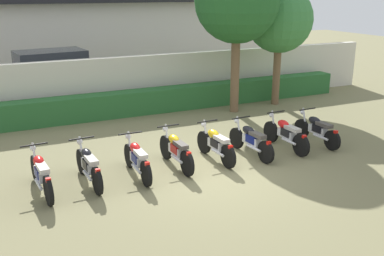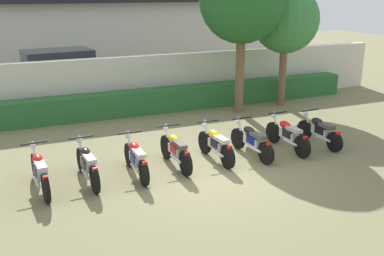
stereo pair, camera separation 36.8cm
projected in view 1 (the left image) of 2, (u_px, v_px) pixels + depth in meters
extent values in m
plane|color=olive|center=(209.00, 174.00, 10.85)|extent=(60.00, 60.00, 0.00)
cube|color=silver|center=(68.00, 5.00, 24.24)|extent=(22.93, 6.00, 6.93)
cube|color=beige|center=(125.00, 84.00, 16.30)|extent=(21.79, 0.30, 1.97)
cube|color=#28602D|center=(132.00, 103.00, 15.86)|extent=(17.43, 0.70, 0.85)
cube|color=silver|center=(57.00, 78.00, 18.65)|extent=(4.68, 2.33, 1.00)
cube|color=#2D333D|center=(50.00, 58.00, 18.31)|extent=(2.87, 1.99, 0.65)
cylinder|color=black|center=(87.00, 80.00, 20.31)|extent=(0.70, 0.29, 0.68)
cylinder|color=black|center=(102.00, 87.00, 18.81)|extent=(0.70, 0.29, 0.68)
cylinder|color=black|center=(14.00, 87.00, 18.73)|extent=(0.70, 0.29, 0.68)
cylinder|color=black|center=(24.00, 96.00, 17.23)|extent=(0.70, 0.29, 0.68)
cylinder|color=brown|center=(235.00, 72.00, 15.97)|extent=(0.31, 0.31, 2.90)
sphere|color=#235B28|center=(237.00, 0.00, 15.23)|extent=(2.95, 2.95, 2.95)
cylinder|color=brown|center=(276.00, 74.00, 17.10)|extent=(0.28, 0.28, 2.36)
sphere|color=#387A3D|center=(280.00, 19.00, 16.49)|extent=(2.46, 2.46, 2.46)
cylinder|color=black|center=(35.00, 169.00, 10.34)|extent=(0.14, 0.64, 0.64)
cylinder|color=black|center=(48.00, 191.00, 9.22)|extent=(0.14, 0.64, 0.64)
cube|color=silver|center=(41.00, 173.00, 9.69)|extent=(0.24, 0.61, 0.22)
ellipsoid|color=red|center=(39.00, 161.00, 9.77)|extent=(0.25, 0.45, 0.22)
cube|color=beige|center=(43.00, 168.00, 9.44)|extent=(0.24, 0.53, 0.10)
cube|color=red|center=(48.00, 180.00, 9.05)|extent=(0.11, 0.09, 0.08)
cylinder|color=silver|center=(35.00, 157.00, 10.17)|extent=(0.07, 0.23, 0.65)
cylinder|color=black|center=(34.00, 145.00, 10.00)|extent=(0.60, 0.08, 0.04)
sphere|color=silver|center=(33.00, 148.00, 10.21)|extent=(0.14, 0.14, 0.14)
cylinder|color=silver|center=(39.00, 184.00, 9.47)|extent=(0.11, 0.55, 0.07)
cube|color=navy|center=(42.00, 172.00, 9.64)|extent=(0.27, 0.38, 0.20)
cylinder|color=black|center=(81.00, 161.00, 10.80)|extent=(0.12, 0.62, 0.62)
cylinder|color=black|center=(97.00, 181.00, 9.70)|extent=(0.12, 0.62, 0.62)
cube|color=silver|center=(89.00, 165.00, 10.16)|extent=(0.23, 0.61, 0.22)
ellipsoid|color=black|center=(86.00, 154.00, 10.24)|extent=(0.24, 0.45, 0.22)
cube|color=#B2ADA3|center=(91.00, 160.00, 9.91)|extent=(0.23, 0.53, 0.10)
cube|color=red|center=(98.00, 171.00, 9.53)|extent=(0.10, 0.08, 0.08)
cylinder|color=silver|center=(81.00, 150.00, 10.63)|extent=(0.06, 0.23, 0.65)
cylinder|color=black|center=(81.00, 138.00, 10.45)|extent=(0.60, 0.07, 0.04)
sphere|color=silver|center=(80.00, 142.00, 10.66)|extent=(0.14, 0.14, 0.14)
cylinder|color=silver|center=(87.00, 175.00, 9.94)|extent=(0.10, 0.55, 0.07)
cube|color=black|center=(90.00, 164.00, 10.10)|extent=(0.26, 0.37, 0.20)
cylinder|color=black|center=(129.00, 156.00, 11.21)|extent=(0.09, 0.60, 0.60)
cylinder|color=black|center=(146.00, 174.00, 10.10)|extent=(0.09, 0.60, 0.60)
cube|color=silver|center=(138.00, 159.00, 10.57)|extent=(0.20, 0.60, 0.22)
ellipsoid|color=red|center=(135.00, 148.00, 10.65)|extent=(0.22, 0.44, 0.22)
cube|color=beige|center=(141.00, 154.00, 10.30)|extent=(0.20, 0.52, 0.10)
cube|color=red|center=(147.00, 164.00, 9.93)|extent=(0.10, 0.08, 0.08)
cylinder|color=silver|center=(130.00, 145.00, 11.03)|extent=(0.05, 0.23, 0.65)
cylinder|color=black|center=(130.00, 133.00, 10.86)|extent=(0.60, 0.04, 0.04)
sphere|color=silver|center=(128.00, 136.00, 11.08)|extent=(0.14, 0.14, 0.14)
cylinder|color=silver|center=(136.00, 169.00, 10.34)|extent=(0.07, 0.55, 0.07)
cube|color=navy|center=(138.00, 158.00, 10.51)|extent=(0.24, 0.36, 0.20)
cylinder|color=black|center=(166.00, 147.00, 11.74)|extent=(0.10, 0.64, 0.64)
cylinder|color=black|center=(187.00, 163.00, 10.66)|extent=(0.10, 0.64, 0.64)
cube|color=silver|center=(177.00, 150.00, 11.11)|extent=(0.21, 0.60, 0.22)
ellipsoid|color=yellow|center=(174.00, 139.00, 11.19)|extent=(0.23, 0.44, 0.22)
cube|color=#4C4742|center=(181.00, 145.00, 10.85)|extent=(0.21, 0.52, 0.10)
cube|color=red|center=(189.00, 154.00, 10.49)|extent=(0.10, 0.08, 0.08)
cylinder|color=silver|center=(167.00, 137.00, 11.57)|extent=(0.05, 0.23, 0.65)
cylinder|color=black|center=(168.00, 126.00, 11.40)|extent=(0.60, 0.05, 0.04)
sphere|color=silver|center=(165.00, 129.00, 11.61)|extent=(0.14, 0.14, 0.14)
cylinder|color=silver|center=(177.00, 159.00, 10.89)|extent=(0.08, 0.55, 0.07)
cube|color=#A51414|center=(178.00, 149.00, 11.05)|extent=(0.25, 0.36, 0.20)
cylinder|color=black|center=(204.00, 142.00, 12.16)|extent=(0.12, 0.62, 0.61)
cylinder|color=black|center=(228.00, 156.00, 11.13)|extent=(0.12, 0.62, 0.61)
cube|color=silver|center=(217.00, 144.00, 11.56)|extent=(0.23, 0.61, 0.22)
ellipsoid|color=yellow|center=(213.00, 134.00, 11.64)|extent=(0.24, 0.45, 0.22)
cube|color=beige|center=(221.00, 139.00, 11.30)|extent=(0.22, 0.53, 0.10)
cube|color=red|center=(231.00, 147.00, 10.96)|extent=(0.10, 0.08, 0.08)
cylinder|color=silver|center=(206.00, 132.00, 11.99)|extent=(0.06, 0.23, 0.65)
cylinder|color=black|center=(208.00, 121.00, 11.82)|extent=(0.60, 0.06, 0.04)
sphere|color=silver|center=(204.00, 124.00, 12.03)|extent=(0.14, 0.14, 0.14)
cylinder|color=silver|center=(218.00, 153.00, 11.33)|extent=(0.09, 0.55, 0.07)
cube|color=black|center=(218.00, 143.00, 11.50)|extent=(0.26, 0.37, 0.20)
cylinder|color=black|center=(237.00, 138.00, 12.53)|extent=(0.13, 0.60, 0.59)
cylinder|color=black|center=(266.00, 152.00, 11.45)|extent=(0.13, 0.60, 0.59)
cube|color=silver|center=(252.00, 140.00, 11.90)|extent=(0.24, 0.61, 0.22)
ellipsoid|color=black|center=(248.00, 130.00, 11.98)|extent=(0.25, 0.46, 0.22)
cube|color=#4C4742|center=(258.00, 135.00, 11.65)|extent=(0.24, 0.53, 0.10)
cube|color=red|center=(269.00, 143.00, 11.28)|extent=(0.11, 0.09, 0.08)
cylinder|color=silver|center=(239.00, 128.00, 12.36)|extent=(0.07, 0.23, 0.65)
cylinder|color=black|center=(241.00, 118.00, 12.19)|extent=(0.60, 0.08, 0.04)
sphere|color=silver|center=(237.00, 121.00, 12.40)|extent=(0.14, 0.14, 0.14)
cylinder|color=silver|center=(254.00, 148.00, 11.68)|extent=(0.11, 0.55, 0.07)
cube|color=navy|center=(253.00, 139.00, 11.85)|extent=(0.27, 0.38, 0.20)
cylinder|color=black|center=(271.00, 132.00, 13.05)|extent=(0.10, 0.62, 0.62)
cylinder|color=black|center=(301.00, 145.00, 11.90)|extent=(0.10, 0.62, 0.62)
cube|color=silver|center=(287.00, 134.00, 12.39)|extent=(0.21, 0.60, 0.22)
ellipsoid|color=red|center=(283.00, 124.00, 12.47)|extent=(0.23, 0.44, 0.22)
cube|color=#B2ADA3|center=(293.00, 129.00, 12.13)|extent=(0.21, 0.52, 0.10)
cube|color=red|center=(304.00, 137.00, 11.74)|extent=(0.10, 0.08, 0.08)
cylinder|color=silver|center=(273.00, 122.00, 12.88)|extent=(0.05, 0.23, 0.65)
cylinder|color=black|center=(276.00, 112.00, 12.71)|extent=(0.60, 0.05, 0.04)
sphere|color=silver|center=(271.00, 115.00, 12.92)|extent=(0.14, 0.14, 0.14)
cylinder|color=silver|center=(289.00, 141.00, 12.16)|extent=(0.08, 0.55, 0.07)
cube|color=black|center=(288.00, 132.00, 12.33)|extent=(0.25, 0.36, 0.20)
cylinder|color=black|center=(302.00, 128.00, 13.44)|extent=(0.11, 0.57, 0.57)
cylinder|color=black|center=(332.00, 140.00, 12.37)|extent=(0.11, 0.57, 0.57)
cube|color=silver|center=(318.00, 130.00, 12.82)|extent=(0.22, 0.61, 0.22)
ellipsoid|color=black|center=(314.00, 121.00, 12.89)|extent=(0.24, 0.45, 0.22)
cube|color=#4C4742|center=(324.00, 125.00, 12.56)|extent=(0.22, 0.53, 0.10)
cube|color=red|center=(336.00, 132.00, 12.20)|extent=(0.10, 0.08, 0.08)
cylinder|color=silver|center=(305.00, 119.00, 13.27)|extent=(0.06, 0.23, 0.65)
cylinder|color=black|center=(307.00, 109.00, 13.10)|extent=(0.60, 0.06, 0.04)
sphere|color=silver|center=(302.00, 112.00, 13.31)|extent=(0.14, 0.14, 0.14)
cylinder|color=silver|center=(321.00, 137.00, 12.59)|extent=(0.09, 0.55, 0.07)
cube|color=black|center=(319.00, 128.00, 12.76)|extent=(0.25, 0.37, 0.20)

